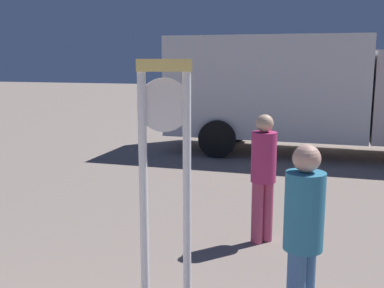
% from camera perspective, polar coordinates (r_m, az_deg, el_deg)
% --- Properties ---
extents(standing_clock, '(0.44, 0.25, 2.36)m').
position_cam_1_polar(standing_clock, '(3.87, -3.32, -3.12)').
color(standing_clock, white).
rests_on(standing_clock, ground_plane).
extents(person_near_clock, '(0.32, 0.32, 1.69)m').
position_cam_1_polar(person_near_clock, '(3.98, 13.47, -10.70)').
color(person_near_clock, '#3F6899').
rests_on(person_near_clock, ground_plane).
extents(person_distant, '(0.32, 0.32, 1.67)m').
position_cam_1_polar(person_distant, '(5.99, 8.74, -3.42)').
color(person_distant, '#B34165').
rests_on(person_distant, ground_plane).
extents(box_truck_near, '(6.79, 2.64, 2.89)m').
position_cam_1_polar(box_truck_near, '(11.92, 12.65, 6.59)').
color(box_truck_near, silver).
rests_on(box_truck_near, ground_plane).
extents(box_truck_far, '(7.45, 4.28, 2.67)m').
position_cam_1_polar(box_truck_far, '(20.01, 15.82, 7.59)').
color(box_truck_far, silver).
rests_on(box_truck_far, ground_plane).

